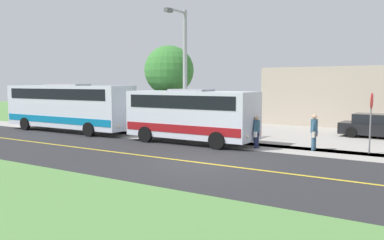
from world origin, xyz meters
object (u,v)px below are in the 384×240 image
object	(u,v)px
transit_bus_rear	(68,106)
shuttle_bus_front	(191,113)
pedestrian_with_bags	(314,131)
pedestrian_waiting	(257,131)
street_light_pole	(184,69)
parked_car_near	(378,127)
stop_sign	(371,112)
commercial_building	(382,96)
tree_curbside	(169,71)

from	to	relation	value
transit_bus_rear	shuttle_bus_front	bearing A→B (deg)	90.34
transit_bus_rear	pedestrian_with_bags	bearing A→B (deg)	94.22
pedestrian_waiting	street_light_pole	world-z (taller)	street_light_pole
shuttle_bus_front	transit_bus_rear	world-z (taller)	transit_bus_rear
transit_bus_rear	pedestrian_waiting	size ratio (longest dim) A/B	6.28
pedestrian_with_bags	parked_car_near	world-z (taller)	pedestrian_with_bags
stop_sign	street_light_pole	xyz separation A→B (m)	(1.23, -9.71, 2.16)
shuttle_bus_front	commercial_building	distance (m)	18.61
parked_car_near	shuttle_bus_front	bearing A→B (deg)	-47.74
stop_sign	pedestrian_with_bags	bearing A→B (deg)	-80.31
pedestrian_waiting	commercial_building	distance (m)	17.17
pedestrian_waiting	commercial_building	world-z (taller)	commercial_building
shuttle_bus_front	tree_curbside	xyz separation A→B (m)	(-2.88, -3.55, 2.50)
street_light_pole	parked_car_near	xyz separation A→B (m)	(-7.44, 9.30, -3.43)
pedestrian_waiting	parked_car_near	world-z (taller)	pedestrian_waiting
shuttle_bus_front	transit_bus_rear	bearing A→B (deg)	-89.66
commercial_building	parked_car_near	bearing A→B (deg)	4.96
street_light_pole	transit_bus_rear	bearing A→B (deg)	-87.46
transit_bus_rear	pedestrian_waiting	xyz separation A→B (m)	(-0.30, 13.80, -0.91)
shuttle_bus_front	commercial_building	world-z (taller)	commercial_building
pedestrian_with_bags	commercial_building	world-z (taller)	commercial_building
shuttle_bus_front	parked_car_near	world-z (taller)	shuttle_bus_front
shuttle_bus_front	pedestrian_with_bags	distance (m)	6.62
transit_bus_rear	stop_sign	bearing A→B (deg)	94.95
transit_bus_rear	street_light_pole	world-z (taller)	street_light_pole
street_light_pole	parked_car_near	world-z (taller)	street_light_pole
transit_bus_rear	commercial_building	distance (m)	24.57
shuttle_bus_front	stop_sign	distance (m)	9.13
shuttle_bus_front	transit_bus_rear	distance (m)	10.00
pedestrian_waiting	commercial_building	xyz separation A→B (m)	(-16.64, 3.98, 1.40)
parked_car_near	tree_curbside	world-z (taller)	tree_curbside
pedestrian_waiting	commercial_building	size ratio (longest dim) A/B	0.10
commercial_building	stop_sign	bearing A→B (deg)	4.47
pedestrian_waiting	parked_car_near	bearing A→B (deg)	147.73
street_light_pole	pedestrian_waiting	bearing A→B (deg)	88.60
pedestrian_waiting	commercial_building	bearing A→B (deg)	166.55
pedestrian_waiting	tree_curbside	xyz separation A→B (m)	(-2.64, -7.35, 3.26)
parked_car_near	commercial_building	world-z (taller)	commercial_building
shuttle_bus_front	tree_curbside	distance (m)	5.21
shuttle_bus_front	stop_sign	xyz separation A→B (m)	(-1.58, 8.99, 0.31)
pedestrian_with_bags	stop_sign	xyz separation A→B (m)	(-0.43, 2.50, 1.00)
transit_bus_rear	parked_car_near	world-z (taller)	transit_bus_rear
transit_bus_rear	street_light_pole	distance (m)	9.57
transit_bus_rear	commercial_building	xyz separation A→B (m)	(-16.94, 17.78, 0.50)
pedestrian_with_bags	commercial_building	bearing A→B (deg)	175.25
shuttle_bus_front	pedestrian_with_bags	size ratio (longest dim) A/B	4.19
transit_bus_rear	street_light_pole	size ratio (longest dim) A/B	1.40
stop_sign	commercial_building	bearing A→B (deg)	-175.53
street_light_pole	parked_car_near	distance (m)	12.40
stop_sign	transit_bus_rear	bearing A→B (deg)	-85.05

